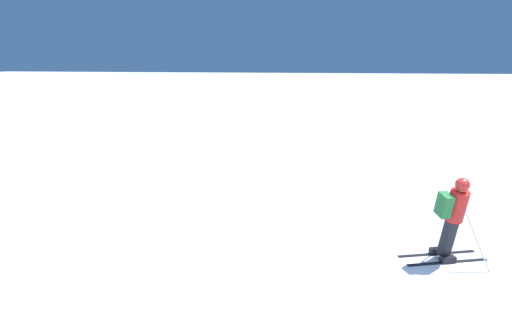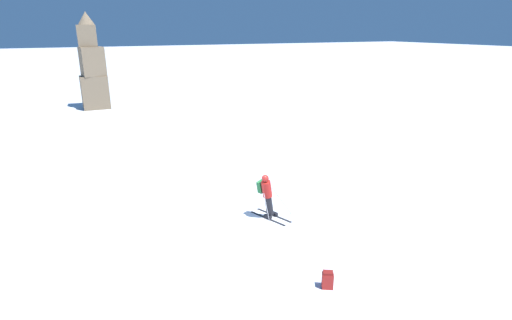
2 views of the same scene
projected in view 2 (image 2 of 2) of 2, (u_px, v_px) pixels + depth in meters
The scene contains 4 objects.
ground_plane at pixel (242, 223), 14.38m from camera, with size 300.00×300.00×0.00m, color white.
skier at pixel (267, 194), 14.44m from camera, with size 1.32×1.72×1.79m.
rock_pillar at pixel (92, 69), 33.84m from camera, with size 2.18×1.92×7.96m.
spare_backpack at pixel (328, 280), 10.75m from camera, with size 0.37×0.34×0.50m.
Camera 2 is at (-5.15, -11.86, 6.71)m, focal length 28.00 mm.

